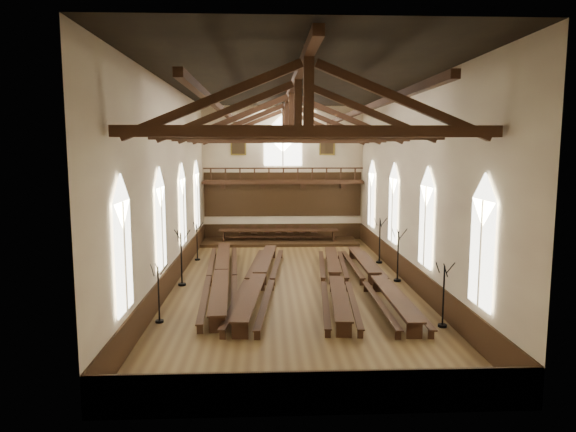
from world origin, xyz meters
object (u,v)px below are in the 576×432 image
candelabrum_left_near (159,305)px  refectory_row_b (260,277)px  refectory_row_c (336,278)px  candelabrum_left_far (197,249)px  candelabrum_right_far (379,249)px  dais (279,242)px  candelabrum_right_mid (398,265)px  refectory_row_a (221,273)px  high_table (279,231)px  candelabrum_right_near (443,307)px  refectory_row_d (376,278)px  candelabrum_left_mid (182,269)px

candelabrum_left_near → refectory_row_b: bearing=51.4°
refectory_row_c → candelabrum_left_far: size_ratio=5.94×
candelabrum_left_far → candelabrum_right_far: (11.10, -1.28, 0.12)m
dais → candelabrum_right_mid: candelabrum_right_mid is taller
refectory_row_a → refectory_row_b: 2.13m
high_table → candelabrum_right_near: bearing=-71.8°
candelabrum_right_near → candelabrum_left_near: bearing=175.0°
refectory_row_c → high_table: bearing=101.7°
dais → candelabrum_left_far: bearing=-133.3°
high_table → candelabrum_right_far: (5.92, -6.78, -0.05)m
candelabrum_left_far → refectory_row_d: bearing=-35.4°
refectory_row_c → candelabrum_left_near: (-7.72, -4.76, 0.21)m
candelabrum_right_near → candelabrum_right_mid: bearing=90.0°
candelabrum_left_far → candelabrum_right_far: candelabrum_right_far is taller
refectory_row_a → candelabrum_left_mid: 2.00m
high_table → candelabrum_left_mid: candelabrum_left_mid is taller
refectory_row_a → candelabrum_right_near: bearing=-36.3°
refectory_row_b → candelabrum_right_mid: size_ratio=5.25×
refectory_row_a → refectory_row_c: 5.83m
candelabrum_left_far → candelabrum_right_near: size_ratio=0.93×
refectory_row_b → high_table: high_table is taller
refectory_row_b → candelabrum_left_far: (-3.95, 6.53, 0.17)m
candelabrum_left_far → refectory_row_c: bearing=-41.1°
candelabrum_left_near → refectory_row_a: bearing=71.0°
refectory_row_d → refectory_row_b: bearing=176.4°
high_table → candelabrum_right_far: 9.00m
candelabrum_left_near → candelabrum_right_near: bearing=-5.0°
candelabrum_right_far → candelabrum_left_near: bearing=-137.4°
dais → candelabrum_right_near: (5.92, -17.96, 0.67)m
candelabrum_left_mid → refectory_row_a: bearing=4.8°
refectory_row_a → candelabrum_left_mid: size_ratio=5.16×
candelabrum_right_near → candelabrum_right_mid: candelabrum_right_mid is taller
candelabrum_left_mid → candelabrum_right_mid: size_ratio=1.03×
dais → refectory_row_c: bearing=-78.3°
refectory_row_c → candelabrum_right_far: (3.38, 5.45, 0.32)m
candelabrum_left_near → candelabrum_left_far: (0.00, 11.48, -0.01)m
candelabrum_right_mid → refectory_row_b: bearing=-172.4°
high_table → candelabrum_left_mid: 12.54m
refectory_row_c → candelabrum_left_far: candelabrum_left_far is taller
refectory_row_a → high_table: high_table is taller
refectory_row_d → dais: 13.19m
refectory_row_c → refectory_row_d: bearing=-4.5°
candelabrum_right_far → refectory_row_a: bearing=-153.9°
candelabrum_left_mid → candelabrum_left_far: 5.92m
refectory_row_b → candelabrum_left_far: candelabrum_left_far is taller
candelabrum_left_mid → candelabrum_right_far: candelabrum_left_mid is taller
dais → candelabrum_right_near: 18.92m
refectory_row_c → dais: (-2.54, 12.23, -0.42)m
candelabrum_left_near → candelabrum_left_far: bearing=90.0°
dais → candelabrum_right_far: 9.03m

